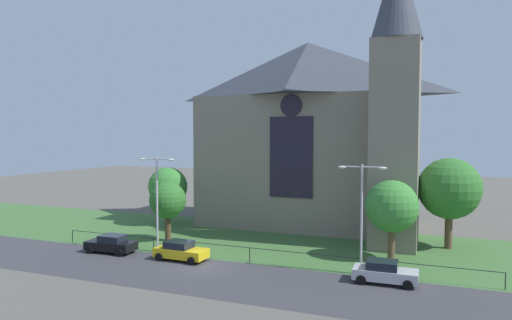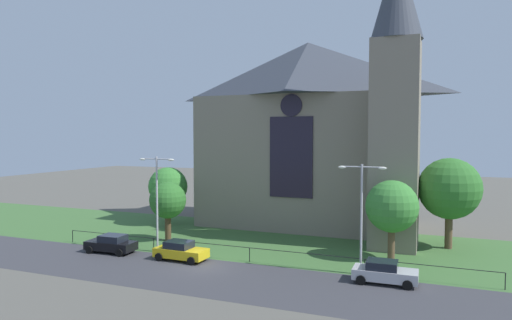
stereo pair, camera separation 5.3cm
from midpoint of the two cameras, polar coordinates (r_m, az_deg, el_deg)
The scene contains 14 objects.
ground at distance 44.70m, azimuth -0.33°, elevation -9.68°, with size 160.00×160.00×0.00m, color #56544C.
road_asphalt at distance 34.25m, azimuth -8.14°, elevation -13.72°, with size 120.00×8.00×0.01m, color #38383D.
grass_verge at distance 42.90m, azimuth -1.36°, elevation -10.22°, with size 120.00×20.00×0.01m, color #3D6633.
church_building at distance 50.66m, azimuth 7.07°, elevation 3.51°, with size 23.20×16.20×26.00m.
iron_railing at distance 36.71m, azimuth -0.76°, elevation -10.95°, with size 35.48×0.07×1.13m.
tree_right_near at distance 38.31m, azimuth 16.45°, elevation -5.54°, with size 4.15×4.15×6.33m.
tree_left_near at distance 43.87m, azimuth -10.80°, elevation -4.95°, with size 3.41×3.41×5.55m.
tree_right_far at distance 43.50m, azimuth 22.80°, elevation -3.30°, with size 5.33×5.33×7.92m.
tree_left_far at distance 51.76m, azimuth -10.78°, elevation -3.27°, with size 4.27×4.27×6.36m.
streetlamp_near at distance 39.80m, azimuth -12.09°, elevation -3.80°, with size 3.37×0.26×8.09m.
streetlamp_far at distance 33.53m, azimuth 12.93°, elevation -5.32°, with size 3.37×0.26×7.86m.
parked_car_black at distance 41.31m, azimuth -17.38°, elevation -9.84°, with size 4.28×2.18×1.51m.
parked_car_yellow at distance 37.67m, azimuth -9.25°, elevation -11.00°, with size 4.24×2.11×1.51m.
parked_car_silver at distance 32.85m, azimuth 15.60°, elevation -13.19°, with size 4.23×2.08×1.51m.
Camera 2 is at (16.45, -30.37, 9.91)m, focal length 32.43 mm.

